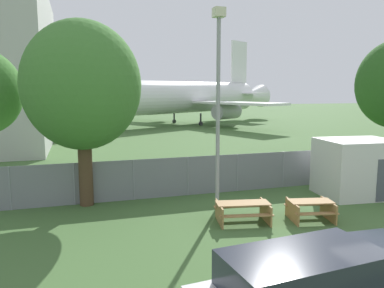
% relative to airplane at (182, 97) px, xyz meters
% --- Properties ---
extents(perimeter_fence, '(56.07, 0.07, 1.85)m').
position_rel_airplane_xyz_m(perimeter_fence, '(-7.15, -36.05, -3.05)').
color(perimeter_fence, gray).
rests_on(perimeter_fence, ground).
extents(airplane, '(37.73, 29.92, 13.17)m').
position_rel_airplane_xyz_m(airplane, '(0.00, 0.00, 0.00)').
color(airplane, white).
rests_on(airplane, ground).
extents(portable_cabin, '(3.61, 2.92, 2.66)m').
position_rel_airplane_xyz_m(portable_cabin, '(-2.06, -38.38, -2.64)').
color(portable_cabin, silver).
rests_on(portable_cabin, ground).
extents(picnic_bench_near_cabin, '(2.21, 1.74, 0.76)m').
position_rel_airplane_xyz_m(picnic_bench_near_cabin, '(-8.75, -40.19, -3.49)').
color(picnic_bench_near_cabin, '#A37A47').
rests_on(picnic_bench_near_cabin, ground).
extents(picnic_bench_open_grass, '(1.89, 1.71, 0.76)m').
position_rel_airplane_xyz_m(picnic_bench_open_grass, '(-6.18, -40.74, -3.50)').
color(picnic_bench_open_grass, '#A37A47').
rests_on(picnic_bench_open_grass, ground).
extents(tree_behind_benches, '(4.89, 4.89, 7.82)m').
position_rel_airplane_xyz_m(tree_behind_benches, '(-14.31, -36.23, 1.13)').
color(tree_behind_benches, '#4C3823').
rests_on(tree_behind_benches, ground).
extents(car_white_van_far_left, '(4.77, 2.34, 1.65)m').
position_rel_airplane_xyz_m(car_white_van_far_left, '(-10.26, -46.35, -3.10)').
color(car_white_van_far_left, black).
rests_on(car_white_van_far_left, ground).
extents(light_mast, '(0.44, 0.44, 8.10)m').
position_rel_airplane_xyz_m(light_mast, '(-9.14, -38.50, 0.95)').
color(light_mast, '#99999E').
rests_on(light_mast, ground).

